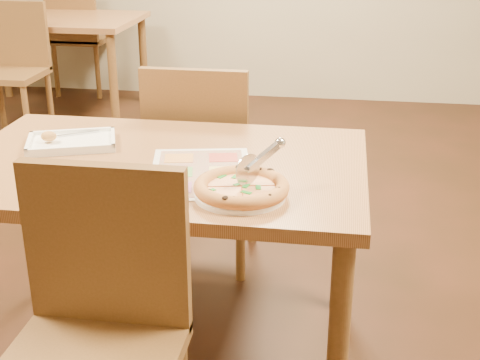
# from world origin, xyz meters

# --- Properties ---
(dining_table) EXTENTS (1.30, 0.85, 0.72)m
(dining_table) POSITION_xyz_m (0.00, 0.00, 0.63)
(dining_table) COLOR #9C683E
(dining_table) RESTS_ON ground
(chair_near) EXTENTS (0.42, 0.42, 0.47)m
(chair_near) POSITION_xyz_m (0.00, -0.60, 0.57)
(chair_near) COLOR brown
(chair_near) RESTS_ON ground
(chair_far) EXTENTS (0.42, 0.42, 0.47)m
(chair_far) POSITION_xyz_m (-0.00, 0.60, 0.57)
(chair_far) COLOR brown
(chair_far) RESTS_ON ground
(bg_table) EXTENTS (1.30, 0.85, 0.72)m
(bg_table) POSITION_xyz_m (-1.60, 2.80, 0.63)
(bg_table) COLOR #9C683E
(bg_table) RESTS_ON ground
(bg_chair_near) EXTENTS (0.42, 0.42, 0.47)m
(bg_chair_near) POSITION_xyz_m (-1.60, 2.20, 0.57)
(bg_chair_near) COLOR brown
(bg_chair_near) RESTS_ON ground
(bg_chair_far) EXTENTS (0.42, 0.42, 0.47)m
(bg_chair_far) POSITION_xyz_m (-1.60, 3.30, 0.57)
(bg_chair_far) COLOR brown
(bg_chair_far) RESTS_ON ground
(plate) EXTENTS (0.33, 0.33, 0.01)m
(plate) POSITION_xyz_m (0.30, -0.24, 0.73)
(plate) COLOR white
(plate) RESTS_ON dining_table
(pizza) EXTENTS (0.27, 0.27, 0.04)m
(pizza) POSITION_xyz_m (0.30, -0.24, 0.75)
(pizza) COLOR #D38B48
(pizza) RESTS_ON plate
(pizza_cutter) EXTENTS (0.11, 0.15, 0.10)m
(pizza_cutter) POSITION_xyz_m (0.34, -0.20, 0.81)
(pizza_cutter) COLOR silver
(pizza_cutter) RESTS_ON pizza
(appetizer_tray) EXTENTS (0.34, 0.28, 0.06)m
(appetizer_tray) POSITION_xyz_m (-0.34, 0.09, 0.73)
(appetizer_tray) COLOR white
(appetizer_tray) RESTS_ON dining_table
(menu) EXTENTS (0.38, 0.47, 0.00)m
(menu) POSITION_xyz_m (0.15, -0.08, 0.72)
(menu) COLOR white
(menu) RESTS_ON dining_table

